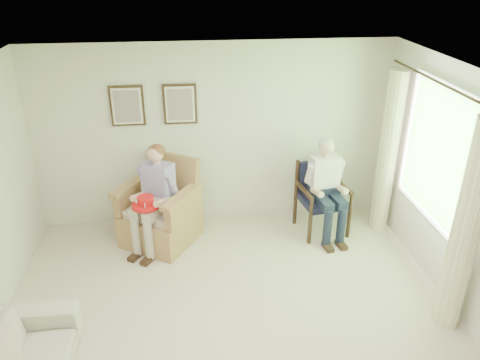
{
  "coord_description": "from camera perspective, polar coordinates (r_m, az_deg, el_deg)",
  "views": [
    {
      "loc": [
        -0.34,
        -3.44,
        3.6
      ],
      "look_at": [
        0.26,
        1.79,
        1.05
      ],
      "focal_mm": 35.0,
      "sensor_mm": 36.0,
      "label": 1
    }
  ],
  "objects": [
    {
      "name": "curtain_left",
      "position": [
        5.15,
        25.85,
        -5.46
      ],
      "size": [
        0.34,
        0.34,
        2.3
      ],
      "primitive_type": "cylinder",
      "color": "#FBE9C5",
      "rests_on": "ground"
    },
    {
      "name": "framed_print_right",
      "position": [
        6.42,
        -7.32,
        9.15
      ],
      "size": [
        0.45,
        0.05,
        0.55
      ],
      "color": "#382114",
      "rests_on": "back_wall"
    },
    {
      "name": "window",
      "position": [
        5.78,
        23.03,
        3.3
      ],
      "size": [
        0.13,
        2.5,
        1.63
      ],
      "color": "#2D6B23",
      "rests_on": "right_wall"
    },
    {
      "name": "floor",
      "position": [
        4.99,
        -0.67,
        -20.33
      ],
      "size": [
        5.5,
        5.5,
        0.0
      ],
      "primitive_type": "plane",
      "color": "beige",
      "rests_on": "ground"
    },
    {
      "name": "red_hat",
      "position": [
        6.06,
        -11.41,
        -2.77
      ],
      "size": [
        0.36,
        0.36,
        0.14
      ],
      "color": "red",
      "rests_on": "person_wicker"
    },
    {
      "name": "person_dark",
      "position": [
        6.46,
        10.43,
        -0.24
      ],
      "size": [
        0.4,
        0.63,
        1.37
      ],
      "rotation": [
        0.0,
        0.0,
        0.16
      ],
      "color": "#171E34",
      "rests_on": "ground"
    },
    {
      "name": "person_wicker",
      "position": [
        6.16,
        -10.09,
        -1.31
      ],
      "size": [
        0.4,
        0.63,
        1.41
      ],
      "rotation": [
        0.0,
        0.0,
        -0.56
      ],
      "color": "#BDAE98",
      "rests_on": "ground"
    },
    {
      "name": "curtain_right",
      "position": [
        6.69,
        17.56,
        3.08
      ],
      "size": [
        0.34,
        0.34,
        2.3
      ],
      "primitive_type": "cylinder",
      "color": "#FBE9C5",
      "rests_on": "ground"
    },
    {
      "name": "back_wall",
      "position": [
        6.61,
        -3.17,
        5.44
      ],
      "size": [
        5.0,
        0.04,
        2.6
      ],
      "primitive_type": "cube",
      "color": "silver",
      "rests_on": "ground"
    },
    {
      "name": "ceiling",
      "position": [
        3.6,
        -0.88,
        9.67
      ],
      "size": [
        5.0,
        5.5,
        0.02
      ],
      "primitive_type": "cube",
      "color": "white",
      "rests_on": "back_wall"
    },
    {
      "name": "wood_armchair",
      "position": [
        6.72,
        9.87,
        -1.69
      ],
      "size": [
        0.64,
        0.6,
        0.98
      ],
      "rotation": [
        0.0,
        0.0,
        0.16
      ],
      "color": "black",
      "rests_on": "ground"
    },
    {
      "name": "wicker_armchair",
      "position": [
        6.51,
        -9.72,
        -4.36
      ],
      "size": [
        0.9,
        0.9,
        1.15
      ],
      "rotation": [
        0.0,
        0.0,
        -0.56
      ],
      "color": "tan",
      "rests_on": "ground"
    },
    {
      "name": "framed_print_left",
      "position": [
        6.47,
        -13.6,
        8.77
      ],
      "size": [
        0.45,
        0.05,
        0.55
      ],
      "color": "#382114",
      "rests_on": "back_wall"
    }
  ]
}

